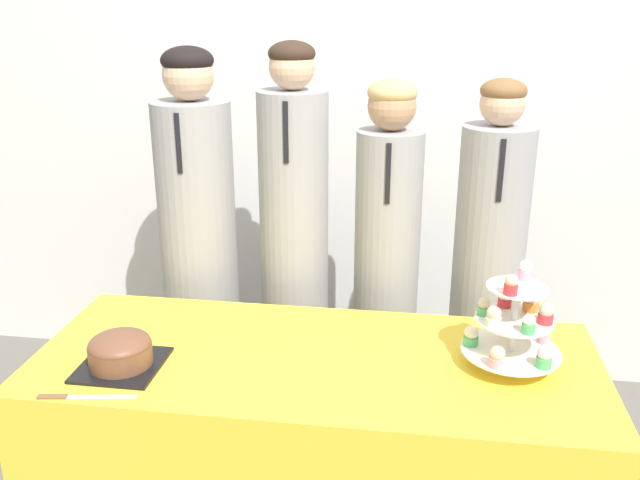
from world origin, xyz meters
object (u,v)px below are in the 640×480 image
at_px(cupcake_stand, 514,323).
at_px(student_1, 295,260).
at_px(round_cake, 120,351).
at_px(student_3, 486,285).
at_px(student_0, 200,258).
at_px(student_2, 386,277).
at_px(cake_knife, 70,397).

relative_size(cupcake_stand, student_1, 0.20).
distance_m(round_cake, student_3, 1.38).
bearing_deg(student_3, student_1, 180.00).
bearing_deg(student_0, round_cake, -90.09).
bearing_deg(student_1, cupcake_stand, -37.65).
height_order(round_cake, student_3, student_3).
xyz_separation_m(student_0, student_1, (0.39, -0.00, 0.01)).
bearing_deg(student_2, round_cake, -134.54).
bearing_deg(cake_knife, student_3, 29.34).
height_order(student_2, student_3, student_3).
xyz_separation_m(cake_knife, student_1, (0.47, 0.95, 0.07)).
distance_m(cupcake_stand, student_1, 0.98).
height_order(student_0, student_1, student_1).
bearing_deg(student_3, cupcake_stand, -88.10).
bearing_deg(cake_knife, round_cake, 59.83).
distance_m(round_cake, student_2, 1.08).
relative_size(student_1, student_2, 1.09).
xyz_separation_m(student_1, student_3, (0.75, -0.00, -0.06)).
xyz_separation_m(round_cake, student_3, (1.15, 0.77, -0.04)).
bearing_deg(cupcake_stand, student_2, 124.35).
xyz_separation_m(cupcake_stand, student_1, (-0.77, 0.60, -0.07)).
bearing_deg(round_cake, cupcake_stand, 8.55).
relative_size(cake_knife, student_3, 0.18).
height_order(cake_knife, student_1, student_1).
distance_m(cake_knife, student_0, 0.96).
distance_m(student_1, student_2, 0.37).
height_order(student_1, student_3, student_1).
bearing_deg(student_3, cake_knife, -141.92).
bearing_deg(cake_knife, cupcake_stand, 7.42).
bearing_deg(student_2, student_3, 0.00).
relative_size(student_0, student_1, 0.99).
height_order(round_cake, student_1, student_1).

